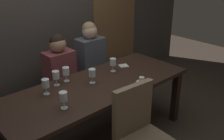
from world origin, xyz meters
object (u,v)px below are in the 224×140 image
at_px(diner_bearded, 90,52).
at_px(espresso_cup, 142,80).
at_px(chair_near_side, 140,131).
at_px(wine_glass_far_right, 66,72).
at_px(wine_glass_far_left, 113,63).
at_px(wine_glass_end_right, 46,84).
at_px(wine_glass_near_right, 63,97).
at_px(wine_glass_end_left, 92,73).
at_px(diner_redhead, 59,64).
at_px(wine_glass_near_left, 56,75).
at_px(banquette_bench, 64,102).
at_px(dining_table, 96,92).

distance_m(diner_bearded, espresso_cup, 0.98).
distance_m(chair_near_side, wine_glass_far_right, 1.07).
relative_size(wine_glass_far_right, wine_glass_far_left, 1.00).
xyz_separation_m(wine_glass_end_right, wine_glass_near_right, (-0.02, -0.35, 0.00)).
height_order(diner_bearded, wine_glass_end_left, diner_bearded).
xyz_separation_m(wine_glass_near_right, espresso_cup, (0.93, -0.12, -0.09)).
relative_size(wine_glass_end_right, wine_glass_end_left, 1.00).
height_order(chair_near_side, diner_redhead, diner_redhead).
height_order(chair_near_side, wine_glass_near_left, chair_near_side).
bearing_deg(wine_glass_end_right, diner_redhead, 46.79).
height_order(wine_glass_end_right, wine_glass_far_right, same).
height_order(wine_glass_end_left, espresso_cup, wine_glass_end_left).
relative_size(banquette_bench, wine_glass_near_right, 15.24).
bearing_deg(wine_glass_end_right, dining_table, -19.30).
height_order(wine_glass_far_left, wine_glass_near_right, same).
bearing_deg(banquette_bench, wine_glass_end_right, -134.00).
xyz_separation_m(wine_glass_far_left, wine_glass_near_right, (-0.91, -0.32, 0.00)).
bearing_deg(wine_glass_far_left, banquette_bench, 125.01).
bearing_deg(wine_glass_far_left, dining_table, -158.92).
distance_m(wine_glass_far_right, wine_glass_near_right, 0.58).
height_order(dining_table, wine_glass_near_right, wine_glass_near_right).
height_order(wine_glass_near_right, espresso_cup, wine_glass_near_right).
height_order(dining_table, wine_glass_end_left, wine_glass_end_left).
distance_m(wine_glass_end_left, espresso_cup, 0.55).
xyz_separation_m(dining_table, wine_glass_end_left, (0.00, 0.07, 0.20)).
bearing_deg(chair_near_side, wine_glass_far_right, 95.92).
height_order(diner_redhead, wine_glass_end_right, diner_redhead).
bearing_deg(banquette_bench, wine_glass_far_left, -54.99).
xyz_separation_m(wine_glass_end_right, wine_glass_far_left, (0.89, -0.03, -0.00)).
bearing_deg(diner_bearded, diner_redhead, -179.92).
bearing_deg(wine_glass_near_right, banquette_bench, 59.03).
relative_size(banquette_bench, wine_glass_end_left, 15.24).
distance_m(wine_glass_near_left, wine_glass_near_right, 0.50).
bearing_deg(banquette_bench, espresso_cup, -67.87).
distance_m(chair_near_side, diner_redhead, 1.42).
xyz_separation_m(banquette_bench, wine_glass_far_left, (0.39, -0.55, 0.62)).
height_order(diner_redhead, wine_glass_near_right, diner_redhead).
relative_size(diner_bearded, wine_glass_near_left, 4.85).
xyz_separation_m(banquette_bench, diner_redhead, (-0.03, -0.02, 0.56)).
xyz_separation_m(chair_near_side, wine_glass_near_right, (-0.45, 0.55, 0.29)).
xyz_separation_m(wine_glass_end_right, wine_glass_near_left, (0.18, 0.11, 0.00)).
bearing_deg(wine_glass_far_left, chair_near_side, -118.12).
relative_size(dining_table, wine_glass_near_left, 13.41).
xyz_separation_m(wine_glass_end_left, wine_glass_far_left, (0.39, 0.08, 0.00)).
xyz_separation_m(wine_glass_near_left, espresso_cup, (0.73, -0.58, -0.09)).
bearing_deg(diner_bearded, wine_glass_far_right, -149.32).
bearing_deg(espresso_cup, wine_glass_far_right, 134.78).
relative_size(dining_table, espresso_cup, 18.33).
height_order(wine_glass_end_left, wine_glass_near_right, same).
height_order(dining_table, wine_glass_near_left, wine_glass_near_left).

